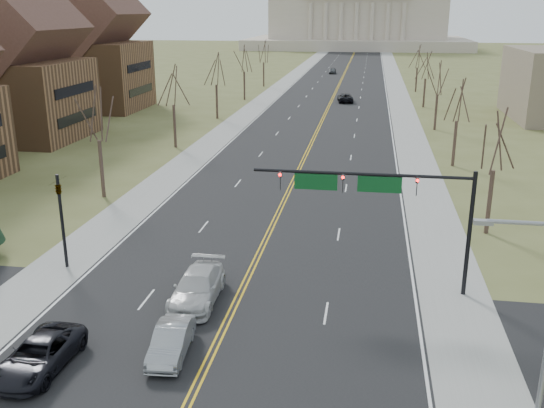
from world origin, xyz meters
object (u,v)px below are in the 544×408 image
(car_sb_inner_second, at_px, (197,287))
(car_far_sb, at_px, (333,71))
(signal_left, at_px, (61,211))
(car_sb_inner_lead, at_px, (171,341))
(car_sb_outer_lead, at_px, (39,355))
(street_light, at_px, (542,332))
(car_far_nb, at_px, (345,98))
(signal_mast, at_px, (378,193))

(car_sb_inner_second, bearing_deg, car_far_sb, 88.69)
(signal_left, height_order, car_sb_inner_lead, signal_left)
(car_sb_inner_lead, bearing_deg, car_sb_outer_lead, -163.86)
(signal_left, distance_m, car_far_sb, 124.05)
(car_sb_inner_lead, height_order, car_far_sb, car_sb_inner_lead)
(street_light, distance_m, car_sb_outer_lead, 20.65)
(car_sb_outer_lead, xyz_separation_m, car_far_nb, (9.69, 85.31, 0.03))
(car_sb_inner_second, bearing_deg, signal_left, 159.39)
(signal_left, xyz_separation_m, car_sb_inner_second, (9.38, -3.22, -2.86))
(car_far_sb, bearing_deg, signal_left, -94.15)
(signal_left, bearing_deg, car_far_nb, 79.39)
(street_light, relative_size, car_far_sb, 2.20)
(car_sb_inner_second, distance_m, car_far_sb, 126.94)
(signal_left, distance_m, street_light, 27.78)
(car_sb_inner_second, relative_size, car_far_nb, 1.07)
(car_sb_inner_second, bearing_deg, car_sb_outer_lead, -125.70)
(car_sb_inner_lead, bearing_deg, car_far_nb, 82.17)
(car_far_nb, bearing_deg, car_sb_inner_second, 79.89)
(car_sb_outer_lead, distance_m, car_far_nb, 85.85)
(signal_left, xyz_separation_m, car_far_nb, (13.95, 74.50, -2.95))
(car_sb_inner_second, bearing_deg, car_sb_inner_lead, -88.47)
(street_light, distance_m, car_sb_inner_second, 18.59)
(car_far_nb, distance_m, car_far_sb, 49.51)
(car_far_nb, bearing_deg, signal_mast, 87.09)
(car_sb_inner_lead, xyz_separation_m, car_far_nb, (4.26, 83.22, 0.04))
(signal_mast, bearing_deg, car_far_sb, 94.80)
(signal_left, height_order, street_light, street_light)
(signal_left, bearing_deg, car_far_sb, 86.05)
(signal_mast, distance_m, car_sb_outer_lead, 18.91)
(street_light, height_order, car_far_sb, street_light)
(car_sb_inner_lead, bearing_deg, street_light, -23.10)
(car_far_sb, bearing_deg, street_light, -83.67)
(signal_mast, height_order, car_sb_outer_lead, signal_mast)
(street_light, relative_size, car_sb_inner_lead, 2.12)
(signal_mast, distance_m, car_sb_inner_lead, 13.68)
(street_light, bearing_deg, car_sb_inner_lead, 161.80)
(signal_mast, bearing_deg, signal_left, 180.00)
(street_light, height_order, car_far_nb, street_light)
(car_far_sb, bearing_deg, signal_mast, -85.39)
(car_sb_inner_lead, height_order, car_far_nb, car_far_nb)
(car_far_nb, bearing_deg, car_sb_outer_lead, 76.78)
(signal_mast, distance_m, street_light, 14.51)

